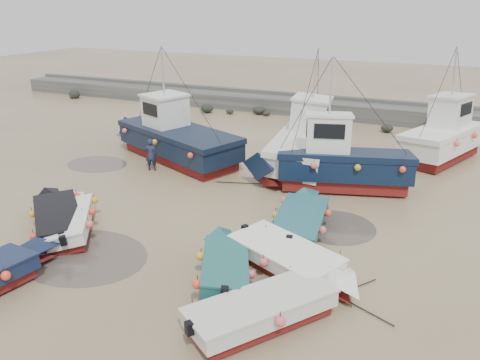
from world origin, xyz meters
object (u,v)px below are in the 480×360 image
(cabin_boat_3, at_px, (448,135))
(cabin_boat_0, at_px, (172,136))
(cabin_boat_1, at_px, (305,140))
(person, at_px, (152,170))
(dinghy_0, at_px, (75,217))
(dinghy_6, at_px, (301,217))
(dinghy_2, at_px, (223,261))
(dinghy_5, at_px, (293,258))
(cabin_boat_2, at_px, (332,162))
(dinghy_3, at_px, (273,305))
(dinghy_4, at_px, (58,213))

(cabin_boat_3, bearing_deg, cabin_boat_0, -133.61)
(cabin_boat_1, height_order, person, cabin_boat_1)
(dinghy_0, xyz_separation_m, dinghy_6, (8.19, 3.67, -0.01))
(dinghy_2, relative_size, person, 2.93)
(dinghy_2, xyz_separation_m, dinghy_6, (1.34, 4.36, -0.02))
(dinghy_5, height_order, cabin_boat_0, cabin_boat_0)
(dinghy_2, distance_m, cabin_boat_1, 12.41)
(dinghy_6, bearing_deg, dinghy_2, -113.58)
(dinghy_5, xyz_separation_m, cabin_boat_2, (-0.68, 7.99, 0.82))
(cabin_boat_2, bearing_deg, dinghy_3, 168.65)
(dinghy_0, bearing_deg, cabin_boat_1, 27.75)
(cabin_boat_0, distance_m, cabin_boat_2, 9.59)
(dinghy_4, bearing_deg, dinghy_2, -52.93)
(dinghy_0, height_order, person, dinghy_0)
(person, bearing_deg, dinghy_0, 80.75)
(cabin_boat_2, bearing_deg, cabin_boat_1, 18.61)
(dinghy_3, relative_size, cabin_boat_0, 0.52)
(cabin_boat_2, distance_m, cabin_boat_3, 8.87)
(dinghy_2, distance_m, dinghy_3, 2.74)
(cabin_boat_1, bearing_deg, dinghy_6, -80.27)
(dinghy_3, bearing_deg, dinghy_5, 131.44)
(cabin_boat_2, height_order, cabin_boat_3, same)
(dinghy_5, distance_m, cabin_boat_1, 11.63)
(dinghy_0, distance_m, dinghy_6, 8.98)
(dinghy_2, bearing_deg, cabin_boat_1, 69.76)
(dinghy_0, xyz_separation_m, dinghy_4, (-0.90, 0.00, -0.01))
(dinghy_5, distance_m, person, 12.13)
(dinghy_3, bearing_deg, dinghy_0, -157.49)
(dinghy_4, xyz_separation_m, dinghy_5, (9.78, 0.44, 0.00))
(dinghy_6, bearing_deg, dinghy_5, -84.38)
(dinghy_5, xyz_separation_m, person, (-10.09, 6.71, -0.54))
(dinghy_3, xyz_separation_m, dinghy_5, (-0.25, 2.65, 0.01))
(cabin_boat_0, bearing_deg, dinghy_0, -148.49)
(dinghy_3, height_order, cabin_boat_1, cabin_boat_1)
(cabin_boat_2, bearing_deg, cabin_boat_0, 67.31)
(dinghy_2, bearing_deg, dinghy_4, 150.51)
(dinghy_5, xyz_separation_m, cabin_boat_0, (-10.20, 9.05, 0.76))
(dinghy_3, height_order, person, dinghy_3)
(dinghy_5, bearing_deg, cabin_boat_1, -141.07)
(cabin_boat_0, xyz_separation_m, person, (0.11, -2.34, -1.30))
(cabin_boat_1, height_order, cabin_boat_2, same)
(cabin_boat_3, xyz_separation_m, person, (-14.39, -8.62, -1.39))
(dinghy_2, relative_size, dinghy_6, 0.81)
(cabin_boat_0, height_order, cabin_boat_1, same)
(dinghy_0, relative_size, dinghy_6, 0.83)
(dinghy_4, distance_m, cabin_boat_1, 13.55)
(dinghy_3, relative_size, cabin_boat_1, 0.51)
(dinghy_0, xyz_separation_m, cabin_boat_3, (13.18, 15.78, 0.84))
(cabin_boat_3, bearing_deg, dinghy_5, -82.69)
(dinghy_2, xyz_separation_m, cabin_boat_1, (-0.90, 12.36, 0.74))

